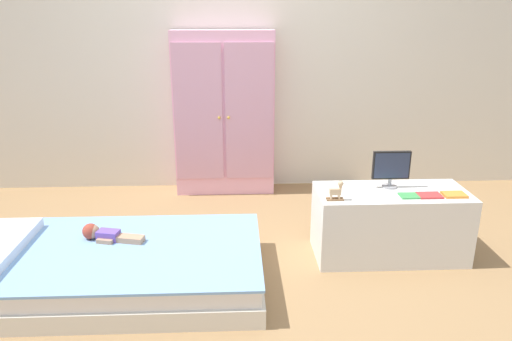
# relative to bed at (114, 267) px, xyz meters

# --- Properties ---
(ground_plane) EXTENTS (10.00, 10.00, 0.02)m
(ground_plane) POSITION_rel_bed_xyz_m (0.73, 0.15, -0.12)
(ground_plane) COLOR #99754C
(back_wall) EXTENTS (6.40, 0.05, 2.70)m
(back_wall) POSITION_rel_bed_xyz_m (0.73, 1.73, 1.24)
(back_wall) COLOR silver
(back_wall) RESTS_ON ground_plane
(bed) EXTENTS (1.77, 0.97, 0.23)m
(bed) POSITION_rel_bed_xyz_m (0.00, 0.00, 0.00)
(bed) COLOR silver
(bed) RESTS_ON ground_plane
(doll) EXTENTS (0.39, 0.16, 0.10)m
(doll) POSITION_rel_bed_xyz_m (-0.09, 0.14, 0.15)
(doll) COLOR #6B4CB2
(doll) RESTS_ON bed
(wardrobe) EXTENTS (0.86, 0.29, 1.42)m
(wardrobe) POSITION_rel_bed_xyz_m (0.64, 1.55, 0.60)
(wardrobe) COLOR #EFADCC
(wardrobe) RESTS_ON ground_plane
(tv_stand) EXTENTS (0.98, 0.43, 0.46)m
(tv_stand) POSITION_rel_bed_xyz_m (1.75, 0.29, 0.12)
(tv_stand) COLOR silver
(tv_stand) RESTS_ON ground_plane
(tv_monitor) EXTENTS (0.25, 0.10, 0.25)m
(tv_monitor) POSITION_rel_bed_xyz_m (1.75, 0.36, 0.49)
(tv_monitor) COLOR #99999E
(tv_monitor) RESTS_ON tv_stand
(rocking_horse_toy) EXTENTS (0.11, 0.04, 0.13)m
(rocking_horse_toy) POSITION_rel_bed_xyz_m (1.36, 0.15, 0.41)
(rocking_horse_toy) COLOR #8E6642
(rocking_horse_toy) RESTS_ON tv_stand
(book_green) EXTENTS (0.12, 0.10, 0.01)m
(book_green) POSITION_rel_bed_xyz_m (1.83, 0.19, 0.35)
(book_green) COLOR #429E51
(book_green) RESTS_ON tv_stand
(book_red) EXTENTS (0.15, 0.10, 0.01)m
(book_red) POSITION_rel_bed_xyz_m (1.96, 0.19, 0.35)
(book_red) COLOR #CC3838
(book_red) RESTS_ON tv_stand
(book_orange) EXTENTS (0.14, 0.10, 0.02)m
(book_orange) POSITION_rel_bed_xyz_m (2.11, 0.19, 0.35)
(book_orange) COLOR orange
(book_orange) RESTS_ON tv_stand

